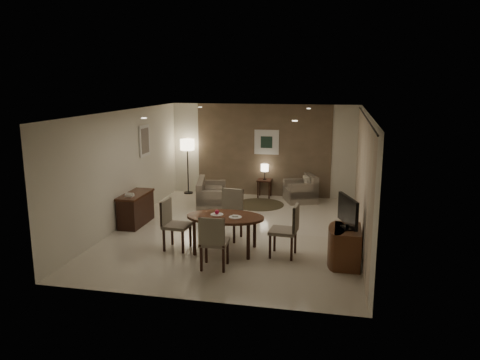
% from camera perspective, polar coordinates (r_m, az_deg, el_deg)
% --- Properties ---
extents(room_shell, '(5.50, 7.00, 2.70)m').
position_cam_1_polar(room_shell, '(10.78, 0.22, 1.26)').
color(room_shell, beige).
rests_on(room_shell, ground).
extents(taupe_accent, '(3.96, 0.03, 2.70)m').
position_cam_1_polar(taupe_accent, '(13.77, 2.85, 3.63)').
color(taupe_accent, '#775F4A').
rests_on(taupe_accent, wall_back).
extents(curtain_wall, '(0.08, 6.70, 2.58)m').
position_cam_1_polar(curtain_wall, '(10.19, 14.67, 0.04)').
color(curtain_wall, beige).
rests_on(curtain_wall, wall_right).
extents(curtain_rod, '(0.03, 6.80, 0.03)m').
position_cam_1_polar(curtain_rod, '(10.01, 15.07, 7.46)').
color(curtain_rod, black).
rests_on(curtain_rod, wall_right).
extents(art_back_frame, '(0.72, 0.03, 0.72)m').
position_cam_1_polar(art_back_frame, '(13.70, 3.26, 4.63)').
color(art_back_frame, silver).
rests_on(art_back_frame, wall_back).
extents(art_back_canvas, '(0.34, 0.01, 0.34)m').
position_cam_1_polar(art_back_canvas, '(13.68, 3.25, 4.62)').
color(art_back_canvas, '#1B3225').
rests_on(art_back_canvas, wall_back).
extents(art_left_frame, '(0.03, 0.60, 0.80)m').
position_cam_1_polar(art_left_frame, '(12.28, -11.56, 4.71)').
color(art_left_frame, silver).
rests_on(art_left_frame, wall_left).
extents(art_left_canvas, '(0.01, 0.46, 0.64)m').
position_cam_1_polar(art_left_canvas, '(12.28, -11.49, 4.71)').
color(art_left_canvas, gray).
rests_on(art_left_canvas, wall_left).
extents(downlight_nl, '(0.10, 0.10, 0.01)m').
position_cam_1_polar(downlight_nl, '(8.93, -11.63, 7.40)').
color(downlight_nl, white).
rests_on(downlight_nl, ceiling).
extents(downlight_nr, '(0.10, 0.10, 0.01)m').
position_cam_1_polar(downlight_nr, '(8.23, 6.70, 7.18)').
color(downlight_nr, white).
rests_on(downlight_nr, ceiling).
extents(downlight_fl, '(0.10, 0.10, 0.01)m').
position_cam_1_polar(downlight_fl, '(12.31, -4.89, 8.84)').
color(downlight_fl, white).
rests_on(downlight_fl, ceiling).
extents(downlight_fr, '(0.10, 0.10, 0.01)m').
position_cam_1_polar(downlight_fr, '(11.81, 8.38, 8.61)').
color(downlight_fr, white).
rests_on(downlight_fr, ceiling).
extents(console_desk, '(0.48, 1.20, 0.75)m').
position_cam_1_polar(console_desk, '(11.40, -12.57, -3.47)').
color(console_desk, '#4B2A18').
rests_on(console_desk, floor).
extents(telephone, '(0.20, 0.14, 0.09)m').
position_cam_1_polar(telephone, '(11.03, -13.31, -1.75)').
color(telephone, white).
rests_on(telephone, console_desk).
extents(tv_cabinet, '(0.48, 0.90, 0.70)m').
position_cam_1_polar(tv_cabinet, '(8.99, 12.93, -7.90)').
color(tv_cabinet, '#5C2F1B').
rests_on(tv_cabinet, floor).
extents(flat_tv, '(0.36, 0.85, 0.60)m').
position_cam_1_polar(flat_tv, '(8.79, 13.01, -3.79)').
color(flat_tv, black).
rests_on(flat_tv, tv_cabinet).
extents(dining_table, '(1.56, 0.98, 0.73)m').
position_cam_1_polar(dining_table, '(9.42, -1.81, -6.56)').
color(dining_table, '#4B2A18').
rests_on(dining_table, floor).
extents(chair_near, '(0.52, 0.52, 1.01)m').
position_cam_1_polar(chair_near, '(8.58, -3.12, -7.47)').
color(chair_near, '#76695A').
rests_on(chair_near, floor).
extents(chair_far, '(0.58, 0.58, 1.06)m').
position_cam_1_polar(chair_far, '(10.08, -1.42, -4.31)').
color(chair_far, '#76695A').
rests_on(chair_far, floor).
extents(chair_left, '(0.52, 0.52, 1.02)m').
position_cam_1_polar(chair_left, '(9.58, -7.68, -5.46)').
color(chair_left, '#76695A').
rests_on(chair_left, floor).
extents(chair_right, '(0.54, 0.54, 1.05)m').
position_cam_1_polar(chair_right, '(9.16, 5.28, -6.12)').
color(chair_right, '#76695A').
rests_on(chair_right, floor).
extents(plate_a, '(0.26, 0.26, 0.02)m').
position_cam_1_polar(plate_a, '(9.40, -2.82, -4.22)').
color(plate_a, white).
rests_on(plate_a, dining_table).
extents(plate_b, '(0.26, 0.26, 0.02)m').
position_cam_1_polar(plate_b, '(9.21, -0.57, -4.55)').
color(plate_b, white).
rests_on(plate_b, dining_table).
extents(fruit_apple, '(0.09, 0.09, 0.09)m').
position_cam_1_polar(fruit_apple, '(9.38, -2.83, -3.91)').
color(fruit_apple, '#BC153B').
rests_on(fruit_apple, plate_a).
extents(napkin, '(0.12, 0.08, 0.03)m').
position_cam_1_polar(napkin, '(9.21, -0.57, -4.41)').
color(napkin, white).
rests_on(napkin, plate_b).
extents(round_rug, '(1.36, 1.36, 0.01)m').
position_cam_1_polar(round_rug, '(12.95, 2.37, -2.99)').
color(round_rug, '#463B27').
rests_on(round_rug, floor).
extents(sofa, '(1.63, 1.07, 0.70)m').
position_cam_1_polar(sofa, '(12.86, -3.49, -1.52)').
color(sofa, '#76695A').
rests_on(sofa, floor).
extents(armchair, '(1.05, 1.08, 0.75)m').
position_cam_1_polar(armchair, '(13.31, 7.37, -1.03)').
color(armchair, '#76695A').
rests_on(armchair, floor).
extents(side_table, '(0.41, 0.41, 0.53)m').
position_cam_1_polar(side_table, '(13.73, 3.00, -1.02)').
color(side_table, '#311910').
rests_on(side_table, floor).
extents(table_lamp, '(0.22, 0.22, 0.50)m').
position_cam_1_polar(table_lamp, '(13.63, 3.02, 1.09)').
color(table_lamp, '#FFEAC1').
rests_on(table_lamp, side_table).
extents(floor_lamp, '(0.42, 0.42, 1.65)m').
position_cam_1_polar(floor_lamp, '(14.15, -6.38, 1.64)').
color(floor_lamp, '#FFE5B7').
rests_on(floor_lamp, floor).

